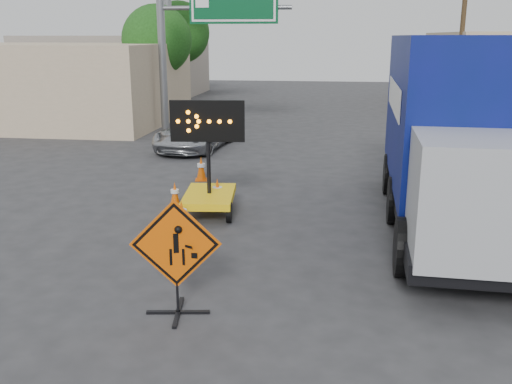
% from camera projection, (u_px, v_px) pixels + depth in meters
% --- Properties ---
extents(ground, '(100.00, 100.00, 0.00)m').
position_uv_depth(ground, '(230.00, 314.00, 9.30)').
color(ground, '#2D2D30').
rests_on(ground, ground).
extents(curb_right, '(0.40, 60.00, 0.12)m').
position_uv_depth(curb_right, '(477.00, 148.00, 22.65)').
color(curb_right, gray).
rests_on(curb_right, ground).
extents(storefront_left_near, '(14.00, 10.00, 4.00)m').
position_uv_depth(storefront_left_near, '(36.00, 83.00, 29.76)').
color(storefront_left_near, '#C7AE90').
rests_on(storefront_left_near, ground).
extents(storefront_left_far, '(12.00, 10.00, 4.40)m').
position_uv_depth(storefront_left_far, '(117.00, 66.00, 43.21)').
color(storefront_left_far, gray).
rests_on(storefront_left_far, ground).
extents(highway_gantry, '(6.18, 0.38, 6.90)m').
position_uv_depth(highway_gantry, '(205.00, 20.00, 25.71)').
color(highway_gantry, slate).
rests_on(highway_gantry, ground).
extents(utility_pole_far, '(1.80, 0.26, 9.00)m').
position_uv_depth(utility_pole_far, '(462.00, 30.00, 29.91)').
color(utility_pole_far, '#40301B').
rests_on(utility_pole_far, ground).
extents(tree_left_near, '(3.71, 3.71, 6.03)m').
position_uv_depth(tree_left_near, '(157.00, 40.00, 30.29)').
color(tree_left_near, '#40301B').
rests_on(tree_left_near, ground).
extents(tree_left_far, '(4.10, 4.10, 6.66)m').
position_uv_depth(tree_left_far, '(179.00, 33.00, 37.95)').
color(tree_left_far, '#40301B').
rests_on(tree_left_far, ground).
extents(construction_sign, '(1.45, 1.03, 1.94)m').
position_uv_depth(construction_sign, '(176.00, 255.00, 9.04)').
color(construction_sign, black).
rests_on(construction_sign, ground).
extents(arrow_board, '(1.82, 2.14, 2.88)m').
position_uv_depth(arrow_board, '(209.00, 189.00, 14.37)').
color(arrow_board, yellow).
rests_on(arrow_board, ground).
extents(pickup_truck, '(2.68, 4.96, 1.32)m').
position_uv_depth(pickup_truck, '(195.00, 132.00, 22.76)').
color(pickup_truck, '#AAADB1').
rests_on(pickup_truck, ground).
extents(box_truck, '(3.24, 9.35, 4.39)m').
position_uv_depth(box_truck, '(458.00, 144.00, 13.04)').
color(box_truck, black).
rests_on(box_truck, ground).
extents(cone_a, '(0.38, 0.38, 0.75)m').
position_uv_depth(cone_a, '(182.00, 216.00, 13.13)').
color(cone_a, '#DE5304').
rests_on(cone_a, ground).
extents(cone_b, '(0.40, 0.40, 0.68)m').
position_uv_depth(cone_b, '(175.00, 195.00, 15.03)').
color(cone_b, '#DE5304').
rests_on(cone_b, ground).
extents(cone_c, '(0.43, 0.43, 0.78)m').
position_uv_depth(cone_c, '(217.00, 193.00, 14.98)').
color(cone_c, '#DE5304').
rests_on(cone_c, ground).
extents(cone_d, '(0.44, 0.44, 0.76)m').
position_uv_depth(cone_d, '(201.00, 168.00, 17.82)').
color(cone_d, '#DE5304').
rests_on(cone_d, ground).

